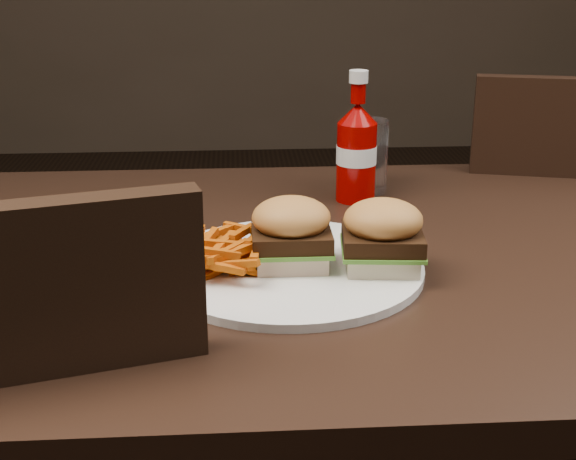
{
  "coord_description": "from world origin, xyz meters",
  "views": [
    {
      "loc": [
        -0.14,
        -0.96,
        1.13
      ],
      "look_at": [
        -0.08,
        -0.06,
        0.8
      ],
      "focal_mm": 50.0,
      "sensor_mm": 36.0,
      "label": 1
    }
  ],
  "objects": [
    {
      "name": "ketchup_bottle",
      "position": [
        0.04,
        0.21,
        0.81
      ],
      "size": [
        0.08,
        0.08,
        0.12
      ],
      "primitive_type": "cylinder",
      "rotation": [
        0.0,
        0.0,
        0.32
      ],
      "color": "#870100",
      "rests_on": "dining_table"
    },
    {
      "name": "tumbler",
      "position": [
        0.06,
        0.25,
        0.81
      ],
      "size": [
        0.09,
        0.09,
        0.12
      ],
      "primitive_type": "cylinder",
      "rotation": [
        0.0,
        0.0,
        0.2
      ],
      "color": "white",
      "rests_on": "dining_table"
    },
    {
      "name": "chair_far",
      "position": [
        0.52,
        0.5,
        0.43
      ],
      "size": [
        0.55,
        0.55,
        0.04
      ],
      "primitive_type": "cube",
      "rotation": [
        0.0,
        0.0,
        2.89
      ],
      "color": "black",
      "rests_on": "ground"
    },
    {
      "name": "fries_pile",
      "position": [
        -0.16,
        -0.08,
        0.78
      ],
      "size": [
        0.13,
        0.13,
        0.05
      ],
      "primitive_type": null,
      "rotation": [
        0.0,
        0.0,
        -0.16
      ],
      "color": "#AE460B",
      "rests_on": "plate"
    },
    {
      "name": "sandwich_half_a",
      "position": [
        -0.08,
        -0.07,
        0.77
      ],
      "size": [
        0.08,
        0.08,
        0.02
      ],
      "primitive_type": "cube",
      "rotation": [
        0.0,
        0.0,
        -0.0
      ],
      "color": "beige",
      "rests_on": "plate"
    },
    {
      "name": "dining_table",
      "position": [
        0.0,
        0.0,
        0.73
      ],
      "size": [
        1.2,
        0.8,
        0.04
      ],
      "primitive_type": "cube",
      "color": "black",
      "rests_on": "ground"
    },
    {
      "name": "sandwich_half_b",
      "position": [
        0.03,
        -0.09,
        0.77
      ],
      "size": [
        0.09,
        0.09,
        0.02
      ],
      "primitive_type": "cube",
      "rotation": [
        0.0,
        0.0,
        -0.09
      ],
      "color": "beige",
      "rests_on": "plate"
    },
    {
      "name": "plate",
      "position": [
        -0.08,
        -0.07,
        0.76
      ],
      "size": [
        0.32,
        0.32,
        0.01
      ],
      "primitive_type": "cylinder",
      "color": "white",
      "rests_on": "dining_table"
    }
  ]
}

